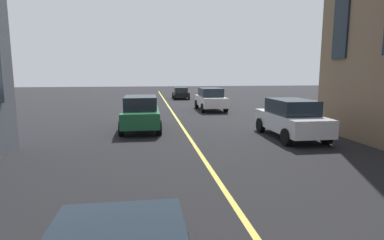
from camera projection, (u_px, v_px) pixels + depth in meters
lane_centre_line at (192, 142)px, 14.18m from camera, size 80.00×0.16×0.01m
car_white_oncoming at (211, 99)px, 26.03m from camera, size 4.70×2.14×1.88m
car_white_near at (291, 118)px, 14.93m from camera, size 4.70×2.14×1.88m
car_green_far at (141, 113)px, 17.00m from camera, size 4.70×2.14×1.88m
car_black_parked_b at (181, 93)px, 37.65m from camera, size 3.90×1.89×1.40m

